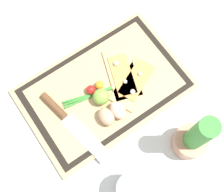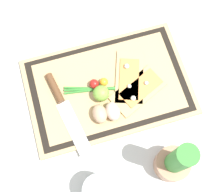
{
  "view_description": "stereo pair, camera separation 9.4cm",
  "coord_description": "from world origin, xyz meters",
  "px_view_note": "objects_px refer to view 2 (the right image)",
  "views": [
    {
      "loc": [
        0.17,
        0.28,
        0.93
      ],
      "look_at": [
        0.0,
        0.04,
        0.03
      ],
      "focal_mm": 50.0,
      "sensor_mm": 36.0,
      "label": 1
    },
    {
      "loc": [
        0.08,
        0.33,
        0.93
      ],
      "look_at": [
        0.0,
        0.04,
        0.03
      ],
      "focal_mm": 50.0,
      "sensor_mm": 36.0,
      "label": 2
    }
  ],
  "objects_px": {
    "pizza_slice_far": "(139,90)",
    "cherry_tomato_yellow": "(104,82)",
    "cherry_tomato_red": "(94,84)",
    "herb_pot": "(175,162)",
    "egg_brown": "(100,114)",
    "egg_pink": "(113,111)",
    "knife": "(61,100)",
    "lime": "(101,93)",
    "pizza_slice_near": "(129,77)",
    "sauce_jar": "(99,190)"
  },
  "relations": [
    {
      "from": "pizza_slice_near",
      "to": "knife",
      "type": "xyz_separation_m",
      "value": [
        0.22,
        0.01,
        0.0
      ]
    },
    {
      "from": "pizza_slice_near",
      "to": "sauce_jar",
      "type": "xyz_separation_m",
      "value": [
        0.18,
        0.3,
        0.02
      ]
    },
    {
      "from": "pizza_slice_far",
      "to": "knife",
      "type": "xyz_separation_m",
      "value": [
        0.24,
        -0.04,
        0.0
      ]
    },
    {
      "from": "pizza_slice_far",
      "to": "egg_pink",
      "type": "distance_m",
      "value": 0.11
    },
    {
      "from": "pizza_slice_far",
      "to": "lime",
      "type": "height_order",
      "value": "lime"
    },
    {
      "from": "cherry_tomato_yellow",
      "to": "herb_pot",
      "type": "relative_size",
      "value": 0.11
    },
    {
      "from": "pizza_slice_near",
      "to": "cherry_tomato_yellow",
      "type": "xyz_separation_m",
      "value": [
        0.08,
        -0.01,
        0.01
      ]
    },
    {
      "from": "pizza_slice_far",
      "to": "cherry_tomato_yellow",
      "type": "xyz_separation_m",
      "value": [
        0.1,
        -0.05,
        0.01
      ]
    },
    {
      "from": "cherry_tomato_yellow",
      "to": "herb_pot",
      "type": "height_order",
      "value": "herb_pot"
    },
    {
      "from": "pizza_slice_near",
      "to": "egg_brown",
      "type": "bearing_deg",
      "value": 36.97
    },
    {
      "from": "knife",
      "to": "cherry_tomato_yellow",
      "type": "height_order",
      "value": "cherry_tomato_yellow"
    },
    {
      "from": "pizza_slice_far",
      "to": "egg_pink",
      "type": "xyz_separation_m",
      "value": [
        0.1,
        0.05,
        0.02
      ]
    },
    {
      "from": "egg_brown",
      "to": "sauce_jar",
      "type": "relative_size",
      "value": 0.61
    },
    {
      "from": "knife",
      "to": "cherry_tomato_red",
      "type": "bearing_deg",
      "value": -170.34
    },
    {
      "from": "pizza_slice_near",
      "to": "egg_pink",
      "type": "distance_m",
      "value": 0.13
    },
    {
      "from": "egg_brown",
      "to": "sauce_jar",
      "type": "bearing_deg",
      "value": 73.9
    },
    {
      "from": "egg_pink",
      "to": "herb_pot",
      "type": "xyz_separation_m",
      "value": [
        -0.12,
        0.19,
        0.04
      ]
    },
    {
      "from": "pizza_slice_near",
      "to": "pizza_slice_far",
      "type": "bearing_deg",
      "value": 106.38
    },
    {
      "from": "knife",
      "to": "herb_pot",
      "type": "bearing_deg",
      "value": 132.97
    },
    {
      "from": "egg_brown",
      "to": "sauce_jar",
      "type": "height_order",
      "value": "sauce_jar"
    },
    {
      "from": "egg_pink",
      "to": "cherry_tomato_yellow",
      "type": "relative_size",
      "value": 2.24
    },
    {
      "from": "egg_brown",
      "to": "cherry_tomato_red",
      "type": "xyz_separation_m",
      "value": [
        -0.01,
        -0.1,
        -0.01
      ]
    },
    {
      "from": "cherry_tomato_red",
      "to": "sauce_jar",
      "type": "height_order",
      "value": "sauce_jar"
    },
    {
      "from": "knife",
      "to": "cherry_tomato_yellow",
      "type": "distance_m",
      "value": 0.14
    },
    {
      "from": "egg_brown",
      "to": "knife",
      "type": "bearing_deg",
      "value": -37.86
    },
    {
      "from": "cherry_tomato_red",
      "to": "sauce_jar",
      "type": "distance_m",
      "value": 0.31
    },
    {
      "from": "egg_brown",
      "to": "sauce_jar",
      "type": "distance_m",
      "value": 0.22
    },
    {
      "from": "pizza_slice_near",
      "to": "sauce_jar",
      "type": "height_order",
      "value": "sauce_jar"
    },
    {
      "from": "cherry_tomato_yellow",
      "to": "sauce_jar",
      "type": "bearing_deg",
      "value": 71.94
    },
    {
      "from": "pizza_slice_far",
      "to": "sauce_jar",
      "type": "distance_m",
      "value": 0.32
    },
    {
      "from": "egg_brown",
      "to": "egg_pink",
      "type": "xyz_separation_m",
      "value": [
        -0.04,
        0.0,
        0.0
      ]
    },
    {
      "from": "cherry_tomato_yellow",
      "to": "herb_pot",
      "type": "distance_m",
      "value": 0.32
    },
    {
      "from": "cherry_tomato_red",
      "to": "herb_pot",
      "type": "relative_size",
      "value": 0.12
    },
    {
      "from": "egg_brown",
      "to": "herb_pot",
      "type": "bearing_deg",
      "value": 128.27
    },
    {
      "from": "pizza_slice_far",
      "to": "lime",
      "type": "bearing_deg",
      "value": -8.15
    },
    {
      "from": "pizza_slice_near",
      "to": "cherry_tomato_yellow",
      "type": "relative_size",
      "value": 7.37
    },
    {
      "from": "herb_pot",
      "to": "lime",
      "type": "bearing_deg",
      "value": -62.26
    },
    {
      "from": "lime",
      "to": "herb_pot",
      "type": "xyz_separation_m",
      "value": [
        -0.13,
        0.26,
        0.04
      ]
    },
    {
      "from": "pizza_slice_far",
      "to": "lime",
      "type": "xyz_separation_m",
      "value": [
        0.11,
        -0.02,
        0.02
      ]
    },
    {
      "from": "cherry_tomato_red",
      "to": "cherry_tomato_yellow",
      "type": "xyz_separation_m",
      "value": [
        -0.03,
        0.0,
        -0.0
      ]
    },
    {
      "from": "sauce_jar",
      "to": "egg_pink",
      "type": "bearing_deg",
      "value": -115.83
    },
    {
      "from": "lime",
      "to": "herb_pot",
      "type": "relative_size",
      "value": 0.21
    },
    {
      "from": "cherry_tomato_yellow",
      "to": "egg_brown",
      "type": "bearing_deg",
      "value": 67.86
    },
    {
      "from": "pizza_slice_near",
      "to": "knife",
      "type": "distance_m",
      "value": 0.22
    },
    {
      "from": "cherry_tomato_red",
      "to": "cherry_tomato_yellow",
      "type": "distance_m",
      "value": 0.03
    },
    {
      "from": "pizza_slice_far",
      "to": "egg_pink",
      "type": "bearing_deg",
      "value": 25.46
    },
    {
      "from": "pizza_slice_far",
      "to": "lime",
      "type": "relative_size",
      "value": 3.83
    },
    {
      "from": "pizza_slice_far",
      "to": "egg_brown",
      "type": "relative_size",
      "value": 3.21
    },
    {
      "from": "knife",
      "to": "herb_pot",
      "type": "xyz_separation_m",
      "value": [
        -0.26,
        0.28,
        0.06
      ]
    },
    {
      "from": "lime",
      "to": "cherry_tomato_red",
      "type": "distance_m",
      "value": 0.04
    }
  ]
}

